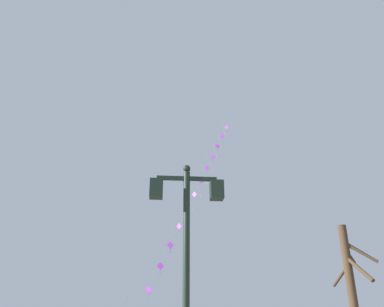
{
  "coord_description": "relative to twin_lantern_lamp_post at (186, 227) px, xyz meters",
  "views": [
    {
      "loc": [
        1.02,
        -0.46,
        1.33
      ],
      "look_at": [
        2.53,
        18.22,
        9.49
      ],
      "focal_mm": 36.81,
      "sensor_mm": 36.0,
      "label": 1
    }
  ],
  "objects": [
    {
      "name": "twin_lantern_lamp_post",
      "position": [
        0.0,
        0.0,
        0.0
      ],
      "size": [
        1.57,
        0.28,
        4.52
      ],
      "color": "#1E2D23",
      "rests_on": "ground_plane"
    },
    {
      "name": "bare_tree",
      "position": [
        6.32,
        6.2,
        -0.63
      ],
      "size": [
        1.49,
        1.97,
        4.76
      ],
      "color": "#4C3826",
      "rests_on": "ground_plane"
    },
    {
      "name": "kite_train",
      "position": [
        1.55,
        16.59,
        5.83
      ],
      "size": [
        7.12,
        10.44,
        16.89
      ],
      "color": "brown",
      "rests_on": "ground_plane"
    }
  ]
}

